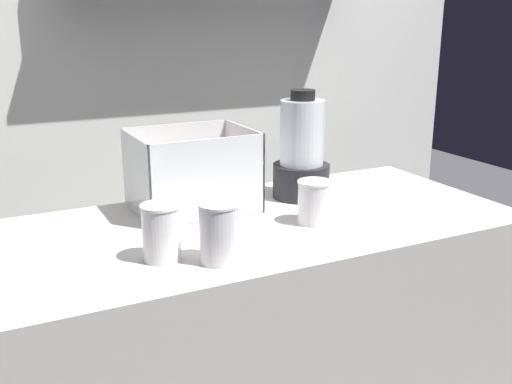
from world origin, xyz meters
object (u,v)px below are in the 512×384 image
blender_pitcher (302,154)px  juice_cup_carrot_middle (314,204)px  juice_cup_pomegranate_far_left (161,236)px  carrot_display_bin (194,185)px  juice_cup_beet_left (219,235)px

blender_pitcher → juice_cup_carrot_middle: bearing=-112.5°
juice_cup_pomegranate_far_left → carrot_display_bin: bearing=58.0°
blender_pitcher → juice_cup_beet_left: (-0.41, -0.35, -0.07)m
juice_cup_beet_left → juice_cup_carrot_middle: bearing=21.4°
blender_pitcher → juice_cup_beet_left: 0.54m
blender_pitcher → juice_cup_pomegranate_far_left: bearing=-152.0°
carrot_display_bin → blender_pitcher: 0.33m
juice_cup_carrot_middle → juice_cup_beet_left: bearing=-158.6°
carrot_display_bin → juice_cup_carrot_middle: bearing=-47.6°
carrot_display_bin → juice_cup_carrot_middle: carrot_display_bin is taller
carrot_display_bin → juice_cup_carrot_middle: (0.23, -0.26, -0.02)m
juice_cup_pomegranate_far_left → juice_cup_beet_left: size_ratio=0.94×
carrot_display_bin → juice_cup_beet_left: 0.39m
blender_pitcher → juice_cup_pomegranate_far_left: blender_pitcher is taller
carrot_display_bin → blender_pitcher: blender_pitcher is taller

